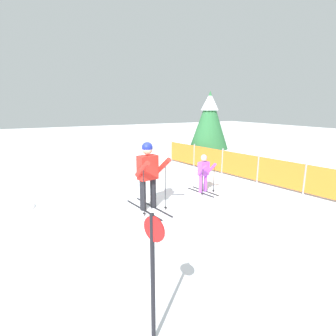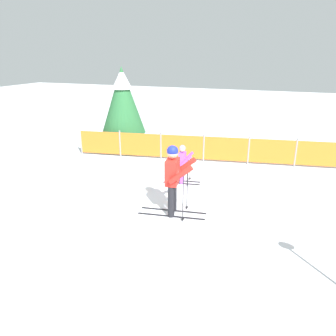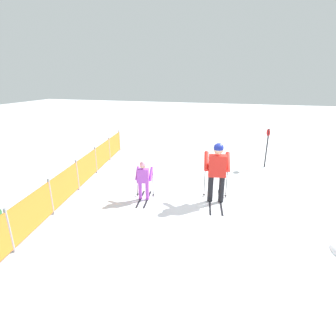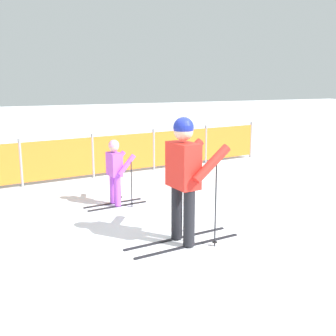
{
  "view_description": "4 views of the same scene",
  "coord_description": "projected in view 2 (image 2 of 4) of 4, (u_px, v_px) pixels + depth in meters",
  "views": [
    {
      "loc": [
        5.91,
        -2.58,
        2.64
      ],
      "look_at": [
        -0.11,
        0.71,
        1.01
      ],
      "focal_mm": 28.0,
      "sensor_mm": 36.0,
      "label": 1
    },
    {
      "loc": [
        2.45,
        -6.83,
        3.79
      ],
      "look_at": [
        -0.61,
        1.38,
        0.7
      ],
      "focal_mm": 35.0,
      "sensor_mm": 36.0,
      "label": 2
    },
    {
      "loc": [
        -7.07,
        -0.47,
        3.49
      ],
      "look_at": [
        -0.31,
        1.42,
        1.02
      ],
      "focal_mm": 28.0,
      "sensor_mm": 36.0,
      "label": 3
    },
    {
      "loc": [
        -2.26,
        -5.02,
        2.29
      ],
      "look_at": [
        0.15,
        1.01,
        0.87
      ],
      "focal_mm": 45.0,
      "sensor_mm": 36.0,
      "label": 4
    }
  ],
  "objects": [
    {
      "name": "ground_plane",
      "position": [
        172.0,
        215.0,
        8.1
      ],
      "size": [
        60.0,
        60.0,
        0.0
      ],
      "primitive_type": "plane",
      "color": "white"
    },
    {
      "name": "skier_adult",
      "position": [
        174.0,
        174.0,
        7.8
      ],
      "size": [
        1.7,
        0.82,
        1.77
      ],
      "rotation": [
        0.0,
        0.0,
        0.15
      ],
      "color": "black",
      "rests_on": "ground_plane"
    },
    {
      "name": "skier_child",
      "position": [
        183.0,
        161.0,
        9.89
      ],
      "size": [
        1.15,
        0.56,
        1.2
      ],
      "rotation": [
        0.0,
        0.0,
        0.16
      ],
      "color": "black",
      "rests_on": "ground_plane"
    },
    {
      "name": "safety_fence",
      "position": [
        204.0,
        148.0,
        11.95
      ],
      "size": [
        9.53,
        1.64,
        1.02
      ],
      "rotation": [
        0.0,
        0.0,
        0.17
      ],
      "color": "gray",
      "rests_on": "ground_plane"
    },
    {
      "name": "conifer_far",
      "position": [
        123.0,
        99.0,
        13.05
      ],
      "size": [
        1.78,
        1.78,
        3.31
      ],
      "color": "#4C3823",
      "rests_on": "ground_plane"
    },
    {
      "name": "snow_mound",
      "position": [
        38.0,
        267.0,
        6.12
      ],
      "size": [
        0.74,
        0.63,
        0.3
      ],
      "primitive_type": "ellipsoid",
      "color": "white",
      "rests_on": "ground_plane"
    }
  ]
}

